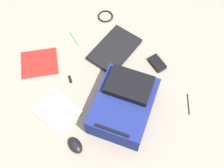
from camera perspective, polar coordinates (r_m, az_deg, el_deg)
The scene contains 11 objects.
ground_plane at distance 1.78m, azimuth -2.20°, elevation -0.03°, with size 3.43×3.43×0.00m, color gray.
backpack at distance 1.62m, azimuth 2.44°, elevation -4.22°, with size 0.52×0.50×0.21m.
laptop at distance 1.91m, azimuth 0.52°, elevation 7.18°, with size 0.40×0.32×0.03m.
book_red at distance 1.72m, azimuth -11.22°, elevation -5.60°, with size 0.25×0.29×0.02m.
book_comic at distance 1.92m, azimuth -14.75°, elevation 4.18°, with size 0.31×0.30×0.01m.
computer_mouse at distance 1.62m, azimuth -7.61°, elevation -12.42°, with size 0.07×0.11×0.04m, color black.
cable_coil at distance 2.11m, azimuth -1.36°, elevation 13.82°, with size 0.11×0.11×0.01m, color black.
power_brick at distance 1.87m, azimuth 9.31°, elevation 4.25°, with size 0.07×0.12×0.03m, color black.
pen_black at distance 1.78m, azimuth 15.51°, elevation -3.98°, with size 0.01×0.01×0.14m, color black.
pen_blue at distance 2.00m, azimuth -7.91°, elevation 9.34°, with size 0.01×0.01×0.14m, color #198C33.
usb_stick at distance 1.82m, azimuth -8.66°, elevation 1.02°, with size 0.02×0.06×0.01m, color black.
Camera 1 is at (0.43, 0.72, 1.57)m, focal length 44.24 mm.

